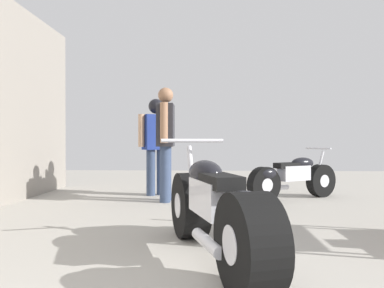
# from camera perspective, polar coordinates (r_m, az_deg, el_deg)

# --- Properties ---
(ground_plane) EXTENTS (15.95, 15.95, 0.00)m
(ground_plane) POSITION_cam_1_polar(r_m,az_deg,el_deg) (3.98, 4.16, -13.11)
(ground_plane) COLOR #A8A399
(motorcycle_maroon_cruiser) EXTENTS (0.91, 2.02, 0.95)m
(motorcycle_maroon_cruiser) POSITION_cam_1_polar(r_m,az_deg,el_deg) (2.95, 3.44, -10.16)
(motorcycle_maroon_cruiser) COLOR black
(motorcycle_maroon_cruiser) RESTS_ON ground_plane
(motorcycle_black_naked) EXTENTS (1.58, 1.07, 0.83)m
(motorcycle_black_naked) POSITION_cam_1_polar(r_m,az_deg,el_deg) (6.17, 15.00, -4.97)
(motorcycle_black_naked) COLOR black
(motorcycle_black_naked) RESTS_ON ground_plane
(mechanic_in_blue) EXTENTS (0.27, 0.71, 1.76)m
(mechanic_in_blue) POSITION_cam_1_polar(r_m,az_deg,el_deg) (5.80, -4.04, 1.07)
(mechanic_in_blue) COLOR #384766
(mechanic_in_blue) RESTS_ON ground_plane
(mechanic_with_helmet) EXTENTS (0.60, 0.45, 1.66)m
(mechanic_with_helmet) POSITION_cam_1_polar(r_m,az_deg,el_deg) (6.48, -5.52, 1.00)
(mechanic_with_helmet) COLOR #384766
(mechanic_with_helmet) RESTS_ON ground_plane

